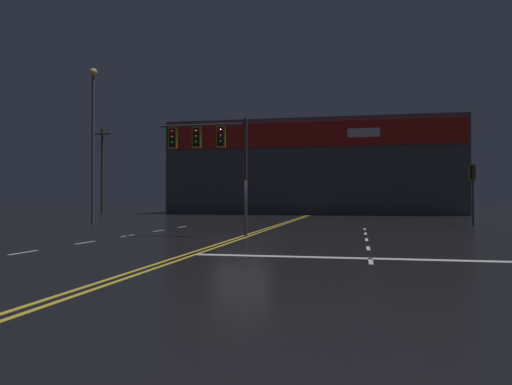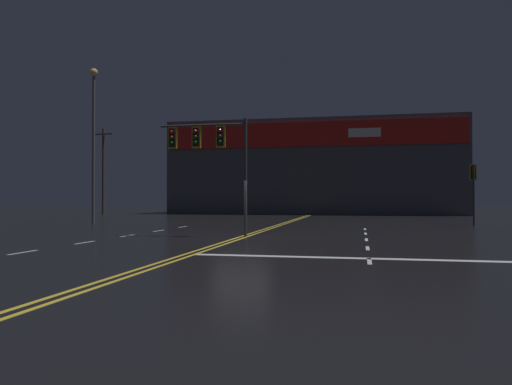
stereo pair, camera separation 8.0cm
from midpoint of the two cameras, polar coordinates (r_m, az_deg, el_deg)
ground_plane at (r=21.73m, az=-1.82°, el=-5.18°), size 200.00×200.00×0.00m
road_markings at (r=20.20m, az=0.28°, el=-5.51°), size 15.82×60.00×0.01m
traffic_signal_median at (r=22.75m, az=-5.64°, el=5.43°), size 4.09×0.36×5.28m
traffic_signal_corner_northeast at (r=33.88m, az=23.46°, el=1.25°), size 0.42×0.36×3.83m
streetlight_median_approach at (r=36.57m, az=-18.20°, el=7.25°), size 0.56×0.56×10.73m
building_backdrop at (r=56.72m, az=6.55°, el=2.72°), size 31.40×10.23×10.11m
utility_pole_row at (r=51.07m, az=6.07°, el=2.96°), size 48.14×0.26×9.53m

